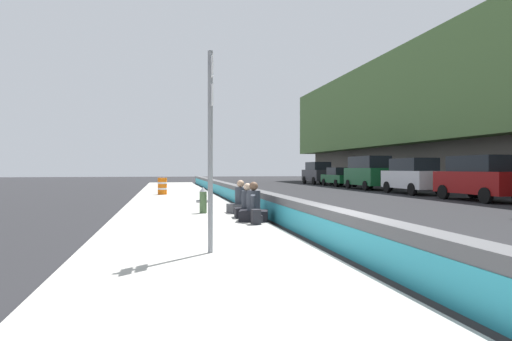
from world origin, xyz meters
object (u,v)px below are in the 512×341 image
at_px(seated_person_rear, 241,202).
at_px(backpack, 256,217).
at_px(parked_car_fourth, 413,175).
at_px(parked_car_midline, 368,172).
at_px(parked_car_third, 480,177).
at_px(construction_barrel, 162,186).
at_px(parked_car_far, 339,177).
at_px(seated_person_foreground, 254,209).
at_px(route_sign_post, 211,137).
at_px(parked_car_farther, 318,173).
at_px(fire_hydrant, 203,200).
at_px(seated_person_middle, 247,207).

xyz_separation_m(seated_person_rear, backpack, (-3.14, 0.10, -0.15)).
bearing_deg(backpack, parked_car_fourth, -43.07).
bearing_deg(parked_car_midline, seated_person_rear, 142.79).
bearing_deg(parked_car_third, parked_car_fourth, 0.00).
relative_size(construction_barrel, parked_car_far, 0.21).
bearing_deg(parked_car_fourth, parked_car_far, -0.50).
xyz_separation_m(seated_person_rear, parked_car_fourth, (10.80, -12.92, 0.70)).
relative_size(seated_person_foreground, parked_car_third, 0.23).
height_order(backpack, parked_car_third, parked_car_third).
bearing_deg(seated_person_rear, route_sign_post, 166.06).
bearing_deg(parked_car_fourth, parked_car_midline, 0.43).
bearing_deg(seated_person_rear, parked_car_third, -70.10).
relative_size(seated_person_rear, parked_car_third, 0.23).
bearing_deg(seated_person_rear, parked_car_farther, -24.24).
height_order(seated_person_rear, parked_car_third, parked_car_third).
height_order(fire_hydrant, parked_car_third, parked_car_third).
xyz_separation_m(parked_car_third, parked_car_fourth, (6.12, 0.00, 0.00)).
bearing_deg(parked_car_midline, parked_car_farther, -0.45).
bearing_deg(parked_car_far, parked_car_midline, 178.59).
xyz_separation_m(construction_barrel, parked_car_farther, (17.69, -15.62, 0.56)).
distance_m(route_sign_post, backpack, 4.51).
xyz_separation_m(seated_person_foreground, seated_person_middle, (0.94, 0.01, -0.02)).
xyz_separation_m(construction_barrel, parked_car_far, (12.11, -15.68, 0.24)).
bearing_deg(parked_car_farther, construction_barrel, 138.56).
bearing_deg(parked_car_midline, parked_car_far, -1.41).
distance_m(route_sign_post, parked_car_far, 33.57).
relative_size(route_sign_post, fire_hydrant, 4.09).
xyz_separation_m(fire_hydrant, seated_person_middle, (-1.61, -1.21, -0.12)).
height_order(route_sign_post, fire_hydrant, route_sign_post).
xyz_separation_m(seated_person_rear, construction_barrel, (11.12, 2.65, 0.13)).
bearing_deg(seated_person_middle, fire_hydrant, 36.98).
height_order(route_sign_post, parked_car_midline, route_sign_post).
distance_m(parked_car_third, parked_car_farther, 24.13).
height_order(seated_person_foreground, parked_car_far, parked_car_far).
distance_m(parked_car_fourth, parked_car_farther, 18.01).
height_order(parked_car_third, parked_car_fourth, same).
bearing_deg(route_sign_post, parked_car_midline, -31.45).
relative_size(fire_hydrant, seated_person_rear, 0.80).
bearing_deg(backpack, fire_hydrant, 19.31).
bearing_deg(fire_hydrant, construction_barrel, 7.25).
bearing_deg(parked_car_third, seated_person_rear, 109.90).
bearing_deg(seated_person_foreground, backpack, 174.33).
distance_m(parked_car_far, parked_car_farther, 5.59).
relative_size(parked_car_third, parked_car_midline, 0.94).
bearing_deg(backpack, parked_car_third, -59.04).
distance_m(construction_barrel, parked_car_far, 19.81).
xyz_separation_m(seated_person_rear, parked_car_midline, (16.96, -12.88, 0.87)).
distance_m(seated_person_middle, parked_car_fourth, 17.86).
bearing_deg(seated_person_foreground, parked_car_far, -27.00).
relative_size(seated_person_rear, parked_car_far, 0.24).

